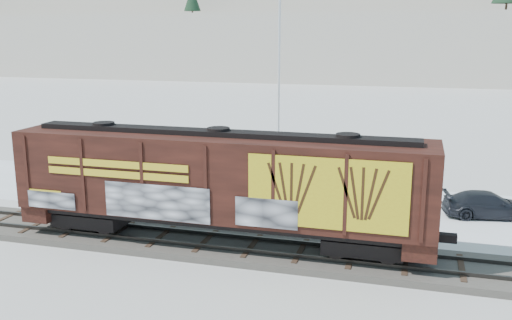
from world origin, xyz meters
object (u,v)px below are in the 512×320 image
(flagpole, at_px, (281,105))
(car_white, at_px, (193,179))
(car_dark, at_px, (488,205))
(car_silver, at_px, (232,187))
(hopper_railcar, at_px, (219,180))

(flagpole, height_order, car_white, flagpole)
(flagpole, xyz_separation_m, car_dark, (11.35, -4.65, -3.84))
(flagpole, height_order, car_silver, flagpole)
(flagpole, bearing_deg, hopper_railcar, -88.24)
(car_white, bearing_deg, car_silver, -105.49)
(hopper_railcar, xyz_separation_m, flagpole, (-0.37, 12.01, 1.55))
(flagpole, distance_m, car_white, 7.01)
(car_silver, bearing_deg, car_dark, -85.05)
(car_silver, distance_m, car_white, 2.60)
(car_white, bearing_deg, hopper_railcar, -150.87)
(car_white, relative_size, car_dark, 1.17)
(car_silver, xyz_separation_m, car_white, (-2.51, 0.68, 0.12))
(car_white, bearing_deg, flagpole, -39.96)
(flagpole, distance_m, car_silver, 6.62)
(flagpole, bearing_deg, car_white, -129.61)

